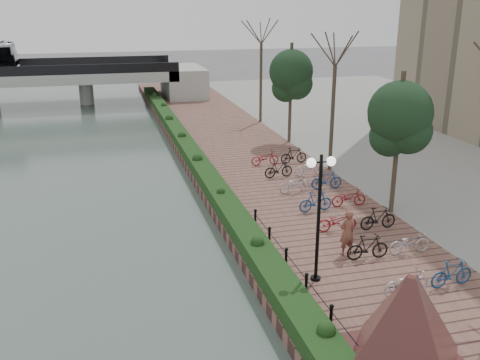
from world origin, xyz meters
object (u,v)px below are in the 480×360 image
object	(u,v)px
granite_monument	(407,324)
motorcycle	(403,308)
pedestrian	(347,233)
lamppost	(320,191)

from	to	relation	value
granite_monument	motorcycle	bearing A→B (deg)	58.91
pedestrian	motorcycle	bearing A→B (deg)	77.50
granite_monument	motorcycle	size ratio (longest dim) A/B	2.97
granite_monument	motorcycle	xyz separation A→B (m)	(1.22, 2.02, -0.95)
granite_monument	lamppost	world-z (taller)	lamppost
granite_monument	lamppost	bearing A→B (deg)	93.77
pedestrian	granite_monument	bearing A→B (deg)	68.52
motorcycle	pedestrian	size ratio (longest dim) A/B	0.76
granite_monument	lamppost	xyz separation A→B (m)	(-0.34, 5.13, 1.92)
granite_monument	lamppost	size ratio (longest dim) A/B	0.91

